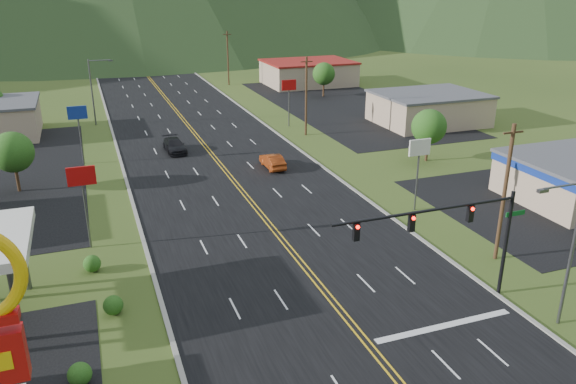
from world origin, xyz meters
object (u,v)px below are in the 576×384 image
object	(u,v)px
traffic_signal	(455,226)
car_red_far	(272,161)
streetlight_west	(94,88)
streetlight_east	(569,244)
car_dark_mid	(175,146)

from	to	relation	value
traffic_signal	car_red_far	size ratio (longest dim) A/B	2.86
streetlight_west	traffic_signal	bearing A→B (deg)	-72.03
traffic_signal	car_red_far	world-z (taller)	traffic_signal
streetlight_east	car_red_far	xyz separation A→B (m)	(-6.17, 33.38, -4.43)
car_dark_mid	car_red_far	distance (m)	13.07
traffic_signal	streetlight_west	xyz separation A→B (m)	(-18.16, 56.00, -0.15)
traffic_signal	streetlight_west	bearing A→B (deg)	107.97
streetlight_west	car_red_far	world-z (taller)	streetlight_west
streetlight_east	car_dark_mid	size ratio (longest dim) A/B	1.73
streetlight_west	car_dark_mid	distance (m)	19.23
streetlight_east	car_dark_mid	distance (m)	45.76
traffic_signal	streetlight_east	distance (m)	6.17
streetlight_east	streetlight_west	xyz separation A→B (m)	(-22.86, 60.00, 0.00)
car_red_far	streetlight_east	bearing A→B (deg)	99.89
streetlight_west	car_dark_mid	world-z (taller)	streetlight_west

